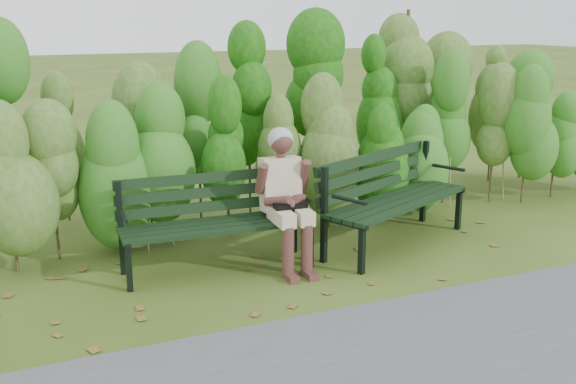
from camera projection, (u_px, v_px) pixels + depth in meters
name	position (u px, v px, depth m)	size (l,w,h in m)	color
ground	(302.00, 272.00, 6.76)	(80.00, 80.00, 0.00)	#354614
footpath	(431.00, 376.00, 4.82)	(60.00, 2.50, 0.01)	#474749
hedge_band	(237.00, 122.00, 8.09)	(11.04, 1.67, 2.42)	#47381E
leaf_litter	(292.00, 279.00, 6.59)	(5.91, 2.25, 0.01)	brown
bench_left	(214.00, 214.00, 6.77)	(1.94, 0.72, 0.96)	black
bench_right	(389.00, 191.00, 7.50)	(2.13, 1.43, 1.02)	black
seated_woman	(285.00, 190.00, 6.77)	(0.57, 0.83, 1.41)	beige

